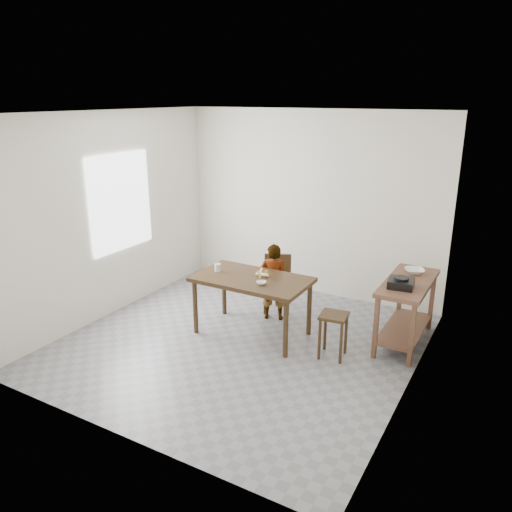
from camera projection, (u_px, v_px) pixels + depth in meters
The scene contains 17 objects.
floor at pixel (240, 344), 6.08m from camera, with size 4.00×4.00×0.04m, color gray.
ceiling at pixel (237, 111), 5.23m from camera, with size 4.00×4.00×0.04m, color white.
wall_back at pixel (310, 204), 7.32m from camera, with size 4.00×0.04×2.70m, color silver.
wall_front at pixel (107, 296), 3.98m from camera, with size 4.00×0.04×2.70m, color silver.
wall_left at pixel (109, 216), 6.60m from camera, with size 0.04×4.00×2.70m, color silver.
wall_right at pixel (421, 265), 4.71m from camera, with size 0.04×4.00×2.70m, color silver.
window_pane at pixel (121, 202), 6.70m from camera, with size 0.02×1.10×1.30m, color white.
dining_table at pixel (252, 306), 6.20m from camera, with size 1.40×0.80×0.75m, color #382513, non-canonical shape.
prep_counter at pixel (406, 312), 5.97m from camera, with size 0.50×1.20×0.80m, color brown, non-canonical shape.
child at pixel (273, 282), 6.59m from camera, with size 0.38×0.25×1.04m, color white.
dining_chair at pixel (277, 284), 6.88m from camera, with size 0.37×0.37×0.77m, color #382513, non-canonical shape.
stool at pixel (333, 335), 5.68m from camera, with size 0.30×0.30×0.53m, color #382513, non-canonical shape.
glass_tumbler at pixel (218, 268), 6.29m from camera, with size 0.08×0.08×0.10m, color silver.
small_bowl at pixel (261, 283), 5.87m from camera, with size 0.12×0.12×0.04m, color white.
banana at pixel (262, 274), 6.11m from camera, with size 0.19×0.13×0.07m, color #EFD24E, non-canonical shape.
serving_bowl at pixel (414, 271), 6.08m from camera, with size 0.23×0.23×0.06m, color white.
gas_burner at pixel (401, 283), 5.64m from camera, with size 0.28×0.28×0.09m, color black.
Camera 1 is at (2.86, -4.64, 2.88)m, focal length 35.00 mm.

